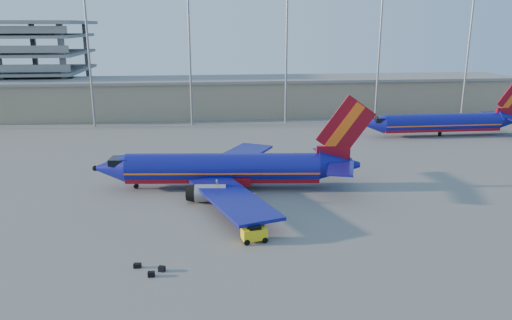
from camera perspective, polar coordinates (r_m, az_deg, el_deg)
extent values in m
plane|color=slate|center=(62.20, -3.09, -4.00)|extent=(220.00, 220.00, 0.00)
cube|color=gray|center=(118.56, 0.01, 7.23)|extent=(120.00, 15.00, 8.00)
cube|color=slate|center=(118.05, 0.01, 9.25)|extent=(122.00, 16.00, 0.60)
cylinder|color=gray|center=(107.07, -18.52, 10.99)|extent=(0.44, 0.44, 28.00)
cylinder|color=gray|center=(104.87, -7.56, 11.55)|extent=(0.44, 0.44, 28.00)
cylinder|color=gray|center=(106.44, 3.49, 11.71)|extent=(0.44, 0.44, 28.00)
cylinder|color=gray|center=(111.64, 13.87, 11.47)|extent=(0.44, 0.44, 28.00)
cylinder|color=gray|center=(119.98, 23.04, 10.95)|extent=(0.44, 0.44, 28.00)
cylinder|color=navy|center=(63.89, -3.81, -0.90)|extent=(24.73, 6.22, 3.77)
cube|color=maroon|center=(64.17, -3.79, -1.73)|extent=(24.65, 5.51, 1.33)
cube|color=#FF6115|center=(63.96, -3.80, -1.12)|extent=(24.73, 6.26, 0.22)
cone|color=navy|center=(66.25, -16.32, -0.91)|extent=(4.64, 4.19, 3.77)
cube|color=black|center=(65.65, -15.27, -0.10)|extent=(2.70, 2.88, 0.82)
cone|color=navy|center=(64.71, 9.47, -0.54)|extent=(5.66, 4.29, 3.77)
cube|color=maroon|center=(64.22, 8.80, 0.64)|extent=(4.32, 0.99, 2.24)
cube|color=maroon|center=(63.68, 10.20, 3.75)|extent=(7.48, 1.08, 8.14)
cube|color=#FF6115|center=(63.64, 10.02, 3.75)|extent=(5.00, 0.93, 6.38)
cube|color=navy|center=(67.80, 8.65, 0.71)|extent=(3.75, 6.82, 0.22)
cube|color=navy|center=(61.21, 9.67, -0.92)|extent=(4.91, 7.15, 0.22)
cube|color=navy|center=(72.72, -2.23, 0.37)|extent=(12.28, 16.25, 0.36)
cube|color=navy|center=(55.57, -2.69, -4.37)|extent=(9.78, 16.61, 0.36)
cube|color=maroon|center=(64.26, -3.33, -2.08)|extent=(6.49, 4.57, 1.02)
cylinder|color=gray|center=(69.49, -4.57, -0.94)|extent=(3.87, 2.50, 2.14)
cylinder|color=gray|center=(59.40, -5.23, -3.79)|extent=(3.87, 2.50, 2.14)
cylinder|color=gray|center=(66.09, -13.54, -2.74)|extent=(0.27, 0.27, 1.12)
cylinder|color=black|center=(66.17, -13.53, -2.93)|extent=(0.67, 0.32, 0.65)
cylinder|color=black|center=(67.03, -2.35, -2.18)|extent=(0.91, 0.64, 0.86)
cylinder|color=black|center=(62.00, -2.48, -3.64)|extent=(0.91, 0.64, 0.86)
cylinder|color=navy|center=(100.78, 20.38, 4.01)|extent=(22.52, 3.53, 3.47)
cube|color=maroon|center=(100.94, 20.33, 3.52)|extent=(22.52, 2.87, 1.22)
cube|color=#FF6115|center=(100.82, 20.36, 3.88)|extent=(22.52, 3.57, 0.21)
cone|color=navy|center=(95.54, 13.27, 3.99)|extent=(3.95, 3.48, 3.47)
cube|color=black|center=(95.79, 13.99, 4.52)|extent=(2.26, 2.44, 0.75)
cone|color=navy|center=(107.60, 26.93, 4.15)|extent=(4.89, 3.48, 3.47)
cube|color=maroon|center=(106.99, 26.67, 4.82)|extent=(3.94, 0.53, 2.06)
cube|color=navy|center=(109.95, 25.90, 4.75)|extent=(4.01, 6.46, 0.21)
cylinder|color=black|center=(101.17, 20.27, 2.84)|extent=(0.66, 0.66, 0.84)
cube|color=yellow|center=(48.93, -0.22, -8.39)|extent=(2.59, 1.77, 1.14)
cube|color=black|center=(48.67, -0.22, -7.66)|extent=(1.34, 1.43, 0.40)
cylinder|color=black|center=(49.48, -1.44, -8.82)|extent=(0.62, 0.31, 0.59)
cylinder|color=black|center=(48.38, -1.05, -9.40)|extent=(0.62, 0.31, 0.59)
cylinder|color=black|center=(49.95, 0.59, -8.58)|extent=(0.62, 0.31, 0.59)
cylinder|color=black|center=(48.86, 1.03, -9.15)|extent=(0.62, 0.31, 0.59)
cube|color=black|center=(43.79, -11.87, -12.66)|extent=(0.56, 0.48, 0.42)
cube|color=black|center=(43.76, -11.88, -12.65)|extent=(0.59, 0.38, 0.46)
cube|color=black|center=(44.46, -10.71, -12.12)|extent=(0.65, 0.56, 0.45)
cube|color=black|center=(45.50, -13.40, -11.66)|extent=(0.68, 0.46, 0.40)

